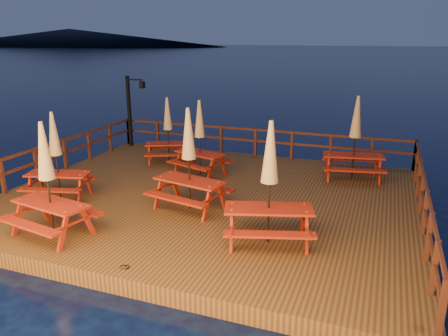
# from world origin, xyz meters

# --- Properties ---
(ground) EXTENTS (500.00, 500.00, 0.00)m
(ground) POSITION_xyz_m (0.00, 0.00, 0.00)
(ground) COLOR black
(ground) RESTS_ON ground
(deck) EXTENTS (12.00, 10.00, 0.40)m
(deck) POSITION_xyz_m (0.00, 0.00, 0.20)
(deck) COLOR #412715
(deck) RESTS_ON ground
(deck_piles) EXTENTS (11.44, 9.44, 1.40)m
(deck_piles) POSITION_xyz_m (0.00, 0.00, -0.30)
(deck_piles) COLOR #3A1B12
(deck_piles) RESTS_ON ground
(railing) EXTENTS (11.80, 9.75, 1.10)m
(railing) POSITION_xyz_m (0.00, 1.78, 1.16)
(railing) COLOR #3A1B12
(railing) RESTS_ON deck
(lamp_post) EXTENTS (0.85, 0.18, 3.00)m
(lamp_post) POSITION_xyz_m (-5.39, 4.55, 2.20)
(lamp_post) COLOR black
(lamp_post) RESTS_ON deck
(headland_left) EXTENTS (180.00, 84.00, 9.00)m
(headland_left) POSITION_xyz_m (-160.00, 190.00, 4.50)
(headland_left) COLOR black
(headland_left) RESTS_ON ground
(picnic_table_0) EXTENTS (2.39, 2.16, 2.85)m
(picnic_table_0) POSITION_xyz_m (2.47, -2.43, 1.88)
(picnic_table_0) COLOR maroon
(picnic_table_0) RESTS_ON deck
(picnic_table_1) EXTENTS (2.14, 2.00, 2.44)m
(picnic_table_1) POSITION_xyz_m (-2.80, 2.82, 1.67)
(picnic_table_1) COLOR maroon
(picnic_table_1) RESTS_ON deck
(picnic_table_2) EXTENTS (2.12, 1.90, 2.56)m
(picnic_table_2) POSITION_xyz_m (-4.02, -1.76, 1.73)
(picnic_table_2) COLOR maroon
(picnic_table_2) RESTS_ON deck
(picnic_table_3) EXTENTS (2.20, 1.93, 2.77)m
(picnic_table_3) POSITION_xyz_m (3.88, 3.13, 1.84)
(picnic_table_3) COLOR maroon
(picnic_table_3) RESTS_ON deck
(picnic_table_4) EXTENTS (2.25, 1.99, 2.80)m
(picnic_table_4) POSITION_xyz_m (-0.08, -1.19, 1.86)
(picnic_table_4) COLOR maroon
(picnic_table_4) RESTS_ON deck
(picnic_table_5) EXTENTS (2.17, 1.89, 2.75)m
(picnic_table_5) POSITION_xyz_m (-2.45, -3.85, 1.83)
(picnic_table_5) COLOR maroon
(picnic_table_5) RESTS_ON deck
(picnic_table_6) EXTENTS (2.16, 1.95, 2.56)m
(picnic_table_6) POSITION_xyz_m (-1.08, 1.83, 1.73)
(picnic_table_6) COLOR maroon
(picnic_table_6) RESTS_ON deck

